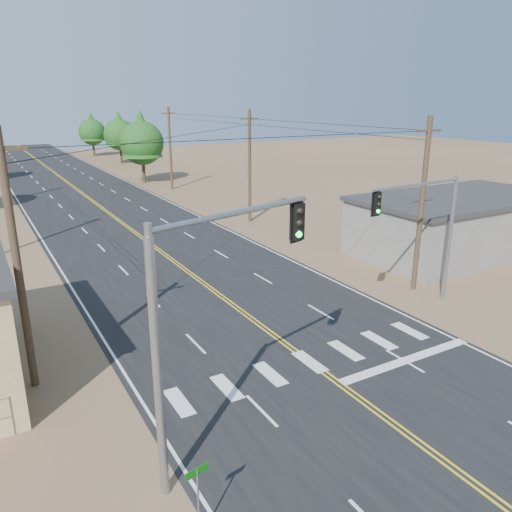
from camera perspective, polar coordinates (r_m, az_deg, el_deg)
ground at (r=17.51m, az=22.95°, el=-22.39°), size 220.00×220.00×0.00m
road at (r=40.64m, az=-12.33°, el=1.63°), size 15.00×200.00×0.02m
building_right at (r=39.51m, az=22.00°, el=3.29°), size 15.00×8.00×4.00m
utility_pole_left_near at (r=20.28m, az=-25.66°, el=-0.68°), size 1.80×0.30×10.00m
utility_pole_right_near at (r=29.95m, az=18.41°, el=5.59°), size 1.80×0.30×10.00m
utility_pole_right_mid at (r=45.54m, az=-0.74°, el=10.28°), size 1.80×0.30×10.00m
utility_pole_right_far at (r=63.64m, az=-9.78°, el=12.10°), size 1.80×0.30×10.00m
signal_mast_left at (r=14.08m, az=-5.79°, el=-5.48°), size 5.91×1.86×8.00m
signal_mast_right at (r=27.42m, az=19.25°, el=3.74°), size 6.32×0.76×7.00m
street_sign at (r=13.79m, az=-6.65°, el=-25.26°), size 0.66×0.15×2.25m
tree_right_near at (r=69.37m, az=-12.95°, el=12.96°), size 5.74×5.74×9.57m
tree_right_mid at (r=91.90m, az=-15.36°, el=13.56°), size 5.37×5.37×8.96m
tree_right_far at (r=105.69m, az=-18.25°, el=13.59°), size 5.07×5.07×8.45m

